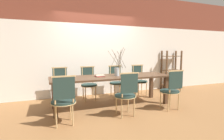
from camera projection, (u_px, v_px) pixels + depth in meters
ground_plane at (112, 106)px, 4.37m from camera, size 16.00×16.00×0.00m
wall_rear at (97, 44)px, 5.42m from camera, size 12.00×0.06×3.20m
dining_table at (112, 80)px, 4.30m from camera, size 2.94×0.88×0.75m
chair_near_leftend at (64, 99)px, 3.17m from camera, size 0.46×0.46×0.94m
chair_near_left at (126, 93)px, 3.62m from camera, size 0.46×0.46×0.94m
chair_near_center at (171, 89)px, 4.03m from camera, size 0.46×0.46×0.94m
chair_far_leftend at (60, 84)px, 4.61m from camera, size 0.46×0.46×0.94m
chair_far_left at (89, 82)px, 4.88m from camera, size 0.46×0.46×0.94m
chair_far_center at (117, 81)px, 5.18m from camera, size 0.46×0.46×0.94m
chair_far_right at (139, 79)px, 5.46m from camera, size 0.46×0.46×0.94m
vase_centerpiece at (117, 71)px, 4.30m from camera, size 0.45×0.42×0.70m
book_stack at (100, 76)px, 4.21m from camera, size 0.23×0.20×0.04m
shelving_rack at (171, 70)px, 6.25m from camera, size 0.67×0.33×1.38m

